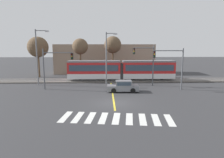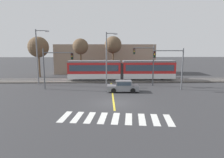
% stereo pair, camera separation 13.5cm
% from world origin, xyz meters
% --- Properties ---
extents(ground_plane, '(200.00, 200.00, 0.00)m').
position_xyz_m(ground_plane, '(0.00, 0.00, 0.00)').
color(ground_plane, '#333335').
extents(track_bed, '(120.00, 4.00, 0.18)m').
position_xyz_m(track_bed, '(0.00, 14.07, 0.09)').
color(track_bed, '#56514C').
rests_on(track_bed, ground).
extents(rail_near, '(120.00, 0.08, 0.10)m').
position_xyz_m(rail_near, '(0.00, 13.35, 0.23)').
color(rail_near, '#939399').
rests_on(rail_near, track_bed).
extents(rail_far, '(120.00, 0.08, 0.10)m').
position_xyz_m(rail_far, '(0.00, 14.79, 0.23)').
color(rail_far, '#939399').
rests_on(rail_far, track_bed).
extents(light_rail_tram, '(18.50, 2.64, 3.43)m').
position_xyz_m(light_rail_tram, '(1.86, 14.06, 2.05)').
color(light_rail_tram, silver).
rests_on(light_rail_tram, track_bed).
extents(crosswalk_stripe_0, '(0.90, 2.85, 0.01)m').
position_xyz_m(crosswalk_stripe_0, '(-4.37, -4.14, 0.00)').
color(crosswalk_stripe_0, silver).
rests_on(crosswalk_stripe_0, ground).
extents(crosswalk_stripe_1, '(0.90, 2.85, 0.01)m').
position_xyz_m(crosswalk_stripe_1, '(-3.28, -4.27, 0.00)').
color(crosswalk_stripe_1, silver).
rests_on(crosswalk_stripe_1, ground).
extents(crosswalk_stripe_2, '(0.90, 2.85, 0.01)m').
position_xyz_m(crosswalk_stripe_2, '(-2.18, -4.41, 0.00)').
color(crosswalk_stripe_2, silver).
rests_on(crosswalk_stripe_2, ground).
extents(crosswalk_stripe_3, '(0.90, 2.85, 0.01)m').
position_xyz_m(crosswalk_stripe_3, '(-1.09, -4.54, 0.00)').
color(crosswalk_stripe_3, silver).
rests_on(crosswalk_stripe_3, ground).
extents(crosswalk_stripe_4, '(0.90, 2.85, 0.01)m').
position_xyz_m(crosswalk_stripe_4, '(0.00, -4.68, 0.00)').
color(crosswalk_stripe_4, silver).
rests_on(crosswalk_stripe_4, ground).
extents(crosswalk_stripe_5, '(0.90, 2.85, 0.01)m').
position_xyz_m(crosswalk_stripe_5, '(1.09, -4.81, 0.00)').
color(crosswalk_stripe_5, silver).
rests_on(crosswalk_stripe_5, ground).
extents(crosswalk_stripe_6, '(0.90, 2.85, 0.01)m').
position_xyz_m(crosswalk_stripe_6, '(2.18, -4.94, 0.00)').
color(crosswalk_stripe_6, silver).
rests_on(crosswalk_stripe_6, ground).
extents(crosswalk_stripe_7, '(0.90, 2.85, 0.01)m').
position_xyz_m(crosswalk_stripe_7, '(3.28, -5.08, 0.00)').
color(crosswalk_stripe_7, silver).
rests_on(crosswalk_stripe_7, ground).
extents(crosswalk_stripe_8, '(0.90, 2.85, 0.01)m').
position_xyz_m(crosswalk_stripe_8, '(4.37, -5.21, 0.00)').
color(crosswalk_stripe_8, silver).
rests_on(crosswalk_stripe_8, ground).
extents(lane_centre_line, '(0.20, 14.74, 0.01)m').
position_xyz_m(lane_centre_line, '(0.00, 4.70, 0.00)').
color(lane_centre_line, gold).
rests_on(lane_centre_line, ground).
extents(sedan_crossing, '(4.21, 1.94, 1.52)m').
position_xyz_m(sedan_crossing, '(1.44, 5.52, 0.70)').
color(sedan_crossing, gray).
rests_on(sedan_crossing, ground).
extents(traffic_light_far_right, '(3.25, 0.38, 6.17)m').
position_xyz_m(traffic_light_far_right, '(5.36, 9.56, 4.08)').
color(traffic_light_far_right, '#515459').
rests_on(traffic_light_far_right, ground).
extents(traffic_light_mid_right, '(4.25, 0.38, 5.80)m').
position_xyz_m(traffic_light_mid_right, '(8.32, 6.58, 3.92)').
color(traffic_light_mid_right, '#515459').
rests_on(traffic_light_mid_right, ground).
extents(traffic_light_mid_left, '(4.25, 0.38, 5.72)m').
position_xyz_m(traffic_light_mid_left, '(-8.08, 7.42, 3.77)').
color(traffic_light_mid_left, '#515459').
rests_on(traffic_light_mid_left, ground).
extents(street_lamp_west, '(2.14, 0.28, 8.64)m').
position_xyz_m(street_lamp_west, '(-11.38, 10.80, 4.89)').
color(street_lamp_west, slate).
rests_on(street_lamp_west, ground).
extents(street_lamp_centre, '(1.83, 0.28, 8.26)m').
position_xyz_m(street_lamp_centre, '(-0.61, 11.06, 4.66)').
color(street_lamp_centre, slate).
rests_on(street_lamp_centre, ground).
extents(bare_tree_far_west, '(4.02, 4.02, 7.96)m').
position_xyz_m(bare_tree_far_west, '(-14.04, 18.96, 5.92)').
color(bare_tree_far_west, brown).
rests_on(bare_tree_far_west, ground).
extents(bare_tree_west, '(3.02, 3.02, 7.58)m').
position_xyz_m(bare_tree_west, '(-5.72, 17.96, 6.00)').
color(bare_tree_west, brown).
rests_on(bare_tree_west, ground).
extents(bare_tree_east, '(3.35, 3.35, 8.08)m').
position_xyz_m(bare_tree_east, '(0.56, 19.15, 6.35)').
color(bare_tree_east, brown).
rests_on(bare_tree_east, ground).
extents(building_backdrop_far, '(22.22, 6.00, 6.53)m').
position_xyz_m(building_backdrop_far, '(-1.09, 25.66, 3.27)').
color(building_backdrop_far, gray).
rests_on(building_backdrop_far, ground).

